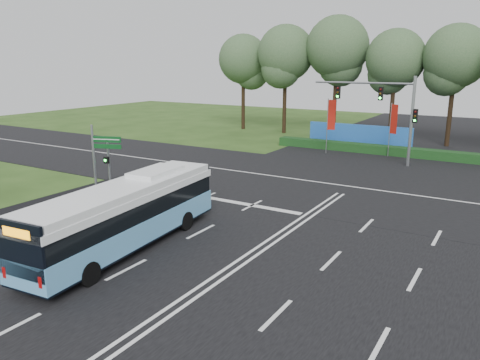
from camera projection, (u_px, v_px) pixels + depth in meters
name	position (u px, v px, depth m)	size (l,w,h in m)	color
ground	(261.00, 246.00, 20.92)	(120.00, 120.00, 0.00)	#294617
road_main	(261.00, 245.00, 20.91)	(20.00, 120.00, 0.04)	black
road_cross	(348.00, 186.00, 30.87)	(120.00, 14.00, 0.05)	black
bike_path	(26.00, 217.00, 24.69)	(5.00, 18.00, 0.06)	black
kerb_strip	(56.00, 225.00, 23.48)	(0.25, 18.00, 0.12)	gray
city_bus	(126.00, 215.00, 20.24)	(3.23, 11.05, 3.13)	#599DCF
pedestrian_signal	(109.00, 168.00, 27.87)	(0.31, 0.42, 3.46)	gray
street_sign	(100.00, 155.00, 26.65)	(1.69, 0.69, 4.57)	gray
banner_flag_left	(330.00, 118.00, 41.29)	(0.70, 0.28, 4.92)	gray
banner_flag_mid	(393.00, 122.00, 39.87)	(0.65, 0.30, 4.65)	gray
traffic_light_gantry	(389.00, 106.00, 36.69)	(8.41, 0.28, 7.00)	gray
hedge	(394.00, 151.00, 41.16)	(22.00, 1.20, 0.80)	#143714
blue_hoarding	(359.00, 136.00, 45.07)	(10.00, 0.30, 2.20)	blue
eucalyptus_row	(382.00, 55.00, 46.94)	(40.37, 9.81, 12.95)	black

